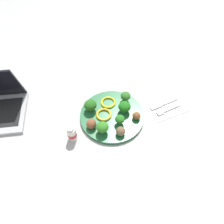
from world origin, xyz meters
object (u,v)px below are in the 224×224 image
at_px(broccoli_floret_back_right, 102,127).
at_px(meatball_near_rim, 91,124).
at_px(meatball_front_left, 136,116).
at_px(plate, 112,116).
at_px(knife, 163,104).
at_px(broccoli_floret_front_left, 126,96).
at_px(broccoli_floret_near_rim, 124,106).
at_px(pepper_ring_near_rim, 104,115).
at_px(broccoli_floret_front_right, 120,119).
at_px(meatball_mid_right, 122,131).
at_px(broccoli_floret_center, 90,105).
at_px(fork, 167,110).
at_px(pepper_ring_mid_left, 108,102).
at_px(napkin, 166,107).
at_px(yogurt_bottle, 72,134).

xyz_separation_m(broccoli_floret_back_right, meatball_near_rim, (0.04, -0.04, -0.01)).
xyz_separation_m(meatball_front_left, meatball_near_rim, (0.19, -0.02, 0.00)).
xyz_separation_m(plate, knife, (-0.24, 0.02, -0.00)).
distance_m(plate, broccoli_floret_front_left, 0.11).
bearing_deg(broccoli_floret_near_rim, pepper_ring_near_rim, -3.63).
distance_m(broccoli_floret_front_right, knife, 0.23).
bearing_deg(pepper_ring_near_rim, broccoli_floret_near_rim, 176.37).
distance_m(broccoli_floret_front_right, meatball_mid_right, 0.05).
xyz_separation_m(broccoli_floret_near_rim, broccoli_floret_center, (0.14, -0.05, -0.00)).
bearing_deg(fork, meatball_near_rim, -3.69).
bearing_deg(meatball_near_rim, pepper_ring_near_rim, -149.55).
bearing_deg(meatball_mid_right, broccoli_floret_front_right, -102.19).
xyz_separation_m(plate, meatball_front_left, (-0.09, 0.05, 0.03)).
distance_m(meatball_mid_right, pepper_ring_near_rim, 0.12).
bearing_deg(meatball_front_left, broccoli_floret_center, -33.15).
height_order(broccoli_floret_front_right, broccoli_floret_front_left, broccoli_floret_front_left).
distance_m(broccoli_floret_front_left, pepper_ring_near_rim, 0.13).
height_order(meatball_near_rim, pepper_ring_mid_left, meatball_near_rim).
distance_m(broccoli_floret_front_left, fork, 0.20).
xyz_separation_m(broccoli_floret_back_right, broccoli_floret_near_rim, (-0.12, -0.07, -0.00)).
bearing_deg(fork, meatball_mid_right, 11.83).
bearing_deg(meatball_front_left, plate, -30.20).
xyz_separation_m(pepper_ring_mid_left, napkin, (-0.25, 0.10, -0.02)).
distance_m(meatball_mid_right, knife, 0.26).
xyz_separation_m(plate, broccoli_floret_front_right, (-0.02, 0.05, 0.04)).
relative_size(napkin, fork, 1.40).
bearing_deg(broccoli_floret_front_right, pepper_ring_mid_left, -85.63).
relative_size(broccoli_floret_front_right, pepper_ring_near_rim, 0.68).
height_order(broccoli_floret_near_rim, fork, broccoli_floret_near_rim).
bearing_deg(meatball_near_rim, yogurt_bottle, 11.12).
distance_m(plate, broccoli_floret_near_rim, 0.07).
xyz_separation_m(broccoli_floret_near_rim, pepper_ring_near_rim, (0.09, -0.01, -0.03)).
xyz_separation_m(plate, broccoli_floret_center, (0.08, -0.06, 0.04)).
relative_size(broccoli_floret_near_rim, meatball_mid_right, 1.39).
xyz_separation_m(broccoli_floret_back_right, fork, (-0.31, -0.02, -0.04)).
distance_m(broccoli_floret_near_rim, napkin, 0.20).
height_order(broccoli_floret_front_right, pepper_ring_mid_left, broccoli_floret_front_right).
distance_m(broccoli_floret_back_right, napkin, 0.32).
distance_m(pepper_ring_near_rim, napkin, 0.29).
relative_size(broccoli_floret_front_left, pepper_ring_near_rim, 0.73).
xyz_separation_m(broccoli_floret_back_right, yogurt_bottle, (0.12, -0.02, -0.01)).
distance_m(broccoli_floret_front_right, broccoli_floret_front_left, 0.13).
distance_m(broccoli_floret_back_right, pepper_ring_mid_left, 0.16).
distance_m(broccoli_floret_back_right, broccoli_floret_front_right, 0.08).
bearing_deg(knife, broccoli_floret_center, -12.93).
bearing_deg(broccoli_floret_back_right, broccoli_floret_front_left, -140.70).
relative_size(broccoli_floret_near_rim, yogurt_bottle, 0.69).
bearing_deg(broccoli_floret_center, pepper_ring_mid_left, -173.40).
height_order(plate, napkin, plate).
height_order(broccoli_floret_near_rim, pepper_ring_mid_left, broccoli_floret_near_rim).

